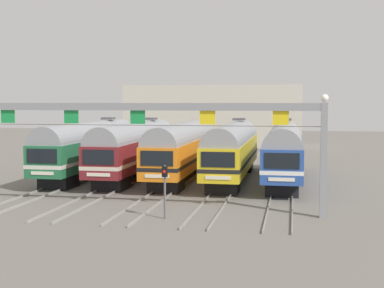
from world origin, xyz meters
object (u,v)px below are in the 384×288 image
at_px(commuter_train_maroon, 135,147).
at_px(catenary_gantry, 138,123).
at_px(commuter_train_green, 89,146).
at_px(commuter_train_blue, 284,149).
at_px(yard_signal_mast, 165,182).
at_px(commuter_train_orange, 183,148).
at_px(commuter_train_yellow, 233,148).

relative_size(commuter_train_maroon, catenary_gantry, 0.82).
distance_m(commuter_train_green, catenary_gantry, 16.11).
bearing_deg(commuter_train_blue, yard_signal_mast, -112.22).
distance_m(commuter_train_blue, yard_signal_mast, 16.68).
relative_size(commuter_train_orange, commuter_train_yellow, 1.00).
distance_m(commuter_train_maroon, commuter_train_orange, 4.20).
relative_size(commuter_train_yellow, yard_signal_mast, 5.99).
bearing_deg(yard_signal_mast, commuter_train_yellow, 82.25).
bearing_deg(catenary_gantry, commuter_train_maroon, 107.29).
bearing_deg(commuter_train_orange, commuter_train_yellow, 0.06).
bearing_deg(commuter_train_orange, commuter_train_blue, 0.03).
distance_m(commuter_train_maroon, catenary_gantry, 14.37).
xyz_separation_m(commuter_train_green, commuter_train_yellow, (12.61, 0.00, 0.00)).
relative_size(commuter_train_yellow, catenary_gantry, 0.82).
relative_size(commuter_train_green, yard_signal_mast, 5.99).
distance_m(commuter_train_green, commuter_train_maroon, 4.20).
distance_m(commuter_train_green, commuter_train_yellow, 12.61).
distance_m(commuter_train_maroon, yard_signal_mast, 16.68).
relative_size(commuter_train_green, commuter_train_orange, 1.00).
xyz_separation_m(commuter_train_maroon, commuter_train_yellow, (8.40, 0.00, 0.00)).
bearing_deg(catenary_gantry, yard_signal_mast, -42.59).
bearing_deg(commuter_train_green, yard_signal_mast, -55.75).
height_order(commuter_train_maroon, yard_signal_mast, commuter_train_maroon).
distance_m(catenary_gantry, yard_signal_mast, 4.25).
relative_size(commuter_train_maroon, yard_signal_mast, 5.99).
distance_m(commuter_train_orange, catenary_gantry, 13.74).
xyz_separation_m(commuter_train_maroon, yard_signal_mast, (6.30, -15.43, -0.58)).
bearing_deg(commuter_train_green, commuter_train_maroon, 0.00).
xyz_separation_m(commuter_train_orange, yard_signal_mast, (2.10, -15.43, -0.58)).
height_order(commuter_train_orange, catenary_gantry, catenary_gantry).
xyz_separation_m(catenary_gantry, yard_signal_mast, (2.10, -1.93, -3.15)).
height_order(commuter_train_maroon, commuter_train_yellow, same).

